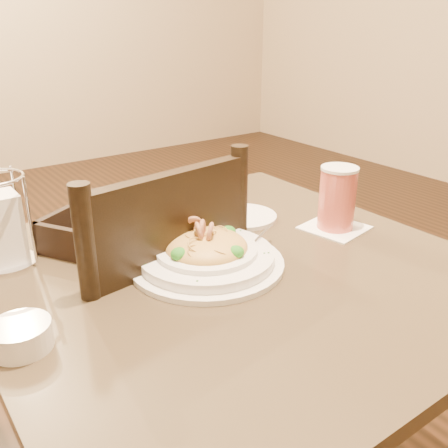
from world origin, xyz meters
TOP-DOWN VIEW (x-y plane):
  - main_table at (0.00, 0.00)m, footprint 0.90×0.90m
  - dining_chair_near at (-0.10, 0.20)m, footprint 0.47×0.47m
  - pasta_bowl at (-0.04, 0.03)m, footprint 0.33×0.30m
  - drink_glass at (0.30, 0.01)m, footprint 0.15×0.15m
  - bread_basket at (-0.14, 0.25)m, footprint 0.31×0.30m
  - napkin_caddy at (-0.35, 0.26)m, footprint 0.11×0.11m
  - side_plate at (0.17, 0.18)m, footprint 0.21×0.21m
  - butter_ramekin at (-0.40, -0.03)m, footprint 0.10×0.10m

SIDE VIEW (x-z plane):
  - main_table at x=0.00m, z-range 0.13..0.86m
  - dining_chair_near at x=-0.10m, z-range 0.03..0.96m
  - side_plate at x=0.17m, z-range 0.73..0.74m
  - butter_ramekin at x=-0.40m, z-range 0.73..0.77m
  - bread_basket at x=-0.14m, z-range 0.72..0.78m
  - pasta_bowl at x=-0.04m, z-range 0.70..0.80m
  - drink_glass at x=0.30m, z-range 0.73..0.87m
  - napkin_caddy at x=-0.35m, z-range 0.71..0.89m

